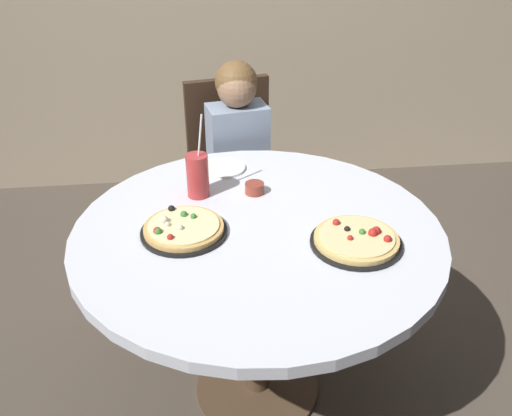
{
  "coord_description": "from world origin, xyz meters",
  "views": [
    {
      "loc": [
        -0.18,
        -1.56,
        1.76
      ],
      "look_at": [
        0.0,
        0.05,
        0.8
      ],
      "focal_mm": 39.63,
      "sensor_mm": 36.0,
      "label": 1
    }
  ],
  "objects_px": {
    "pizza_veggie": "(357,240)",
    "plate_small": "(223,168)",
    "dining_table": "(258,252)",
    "chair_wooden": "(233,169)",
    "pizza_cheese": "(183,229)",
    "diner_child": "(243,195)",
    "soda_cup": "(198,175)",
    "sauce_bowl": "(255,188)"
  },
  "relations": [
    {
      "from": "pizza_veggie",
      "to": "plate_small",
      "type": "distance_m",
      "value": 0.7
    },
    {
      "from": "dining_table",
      "to": "pizza_veggie",
      "type": "bearing_deg",
      "value": -22.98
    },
    {
      "from": "dining_table",
      "to": "pizza_veggie",
      "type": "xyz_separation_m",
      "value": [
        0.3,
        -0.13,
        0.11
      ]
    },
    {
      "from": "chair_wooden",
      "to": "pizza_cheese",
      "type": "xyz_separation_m",
      "value": [
        -0.23,
        -0.88,
        0.24
      ]
    },
    {
      "from": "diner_child",
      "to": "soda_cup",
      "type": "distance_m",
      "value": 0.6
    },
    {
      "from": "pizza_veggie",
      "to": "dining_table",
      "type": "bearing_deg",
      "value": 157.02
    },
    {
      "from": "diner_child",
      "to": "pizza_cheese",
      "type": "xyz_separation_m",
      "value": [
        -0.26,
        -0.7,
        0.28
      ]
    },
    {
      "from": "sauce_bowl",
      "to": "chair_wooden",
      "type": "bearing_deg",
      "value": 92.89
    },
    {
      "from": "soda_cup",
      "to": "plate_small",
      "type": "relative_size",
      "value": 1.71
    },
    {
      "from": "chair_wooden",
      "to": "pizza_cheese",
      "type": "distance_m",
      "value": 0.94
    },
    {
      "from": "chair_wooden",
      "to": "soda_cup",
      "type": "relative_size",
      "value": 3.09
    },
    {
      "from": "dining_table",
      "to": "sauce_bowl",
      "type": "height_order",
      "value": "sauce_bowl"
    },
    {
      "from": "diner_child",
      "to": "sauce_bowl",
      "type": "height_order",
      "value": "diner_child"
    },
    {
      "from": "chair_wooden",
      "to": "diner_child",
      "type": "xyz_separation_m",
      "value": [
        0.03,
        -0.18,
        -0.05
      ]
    },
    {
      "from": "soda_cup",
      "to": "sauce_bowl",
      "type": "relative_size",
      "value": 4.39
    },
    {
      "from": "chair_wooden",
      "to": "pizza_cheese",
      "type": "bearing_deg",
      "value": -104.47
    },
    {
      "from": "pizza_veggie",
      "to": "plate_small",
      "type": "bearing_deg",
      "value": 123.72
    },
    {
      "from": "diner_child",
      "to": "pizza_cheese",
      "type": "distance_m",
      "value": 0.8
    },
    {
      "from": "soda_cup",
      "to": "plate_small",
      "type": "bearing_deg",
      "value": 63.67
    },
    {
      "from": "pizza_cheese",
      "to": "soda_cup",
      "type": "height_order",
      "value": "soda_cup"
    },
    {
      "from": "chair_wooden",
      "to": "soda_cup",
      "type": "bearing_deg",
      "value": -105.17
    },
    {
      "from": "chair_wooden",
      "to": "pizza_cheese",
      "type": "height_order",
      "value": "chair_wooden"
    },
    {
      "from": "sauce_bowl",
      "to": "plate_small",
      "type": "xyz_separation_m",
      "value": [
        -0.1,
        0.21,
        -0.02
      ]
    },
    {
      "from": "diner_child",
      "to": "dining_table",
      "type": "bearing_deg",
      "value": -91.06
    },
    {
      "from": "chair_wooden",
      "to": "soda_cup",
      "type": "distance_m",
      "value": 0.72
    },
    {
      "from": "dining_table",
      "to": "plate_small",
      "type": "relative_size",
      "value": 6.83
    },
    {
      "from": "plate_small",
      "to": "dining_table",
      "type": "bearing_deg",
      "value": -79.07
    },
    {
      "from": "soda_cup",
      "to": "sauce_bowl",
      "type": "bearing_deg",
      "value": -1.92
    },
    {
      "from": "dining_table",
      "to": "chair_wooden",
      "type": "relative_size",
      "value": 1.29
    },
    {
      "from": "dining_table",
      "to": "pizza_cheese",
      "type": "xyz_separation_m",
      "value": [
        -0.24,
        -0.0,
        0.11
      ]
    },
    {
      "from": "dining_table",
      "to": "sauce_bowl",
      "type": "xyz_separation_m",
      "value": [
        0.02,
        0.24,
        0.12
      ]
    },
    {
      "from": "chair_wooden",
      "to": "plate_small",
      "type": "bearing_deg",
      "value": -99.43
    },
    {
      "from": "dining_table",
      "to": "pizza_cheese",
      "type": "height_order",
      "value": "pizza_cheese"
    },
    {
      "from": "pizza_veggie",
      "to": "sauce_bowl",
      "type": "bearing_deg",
      "value": 127.38
    },
    {
      "from": "pizza_veggie",
      "to": "soda_cup",
      "type": "distance_m",
      "value": 0.62
    },
    {
      "from": "sauce_bowl",
      "to": "soda_cup",
      "type": "bearing_deg",
      "value": 178.08
    },
    {
      "from": "plate_small",
      "to": "sauce_bowl",
      "type": "bearing_deg",
      "value": -63.56
    },
    {
      "from": "diner_child",
      "to": "plate_small",
      "type": "xyz_separation_m",
      "value": [
        -0.1,
        -0.25,
        0.27
      ]
    },
    {
      "from": "chair_wooden",
      "to": "sauce_bowl",
      "type": "bearing_deg",
      "value": -87.11
    },
    {
      "from": "chair_wooden",
      "to": "pizza_veggie",
      "type": "xyz_separation_m",
      "value": [
        0.31,
        -1.01,
        0.24
      ]
    },
    {
      "from": "sauce_bowl",
      "to": "plate_small",
      "type": "height_order",
      "value": "sauce_bowl"
    },
    {
      "from": "dining_table",
      "to": "sauce_bowl",
      "type": "bearing_deg",
      "value": 86.06
    }
  ]
}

